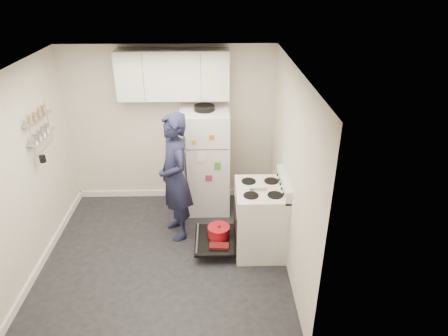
{
  "coord_description": "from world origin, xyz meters",
  "views": [
    {
      "loc": [
        0.69,
        -4.26,
        3.51
      ],
      "look_at": [
        0.8,
        0.54,
        1.05
      ],
      "focal_mm": 32.0,
      "sensor_mm": 36.0,
      "label": 1
    }
  ],
  "objects_px": {
    "electric_range": "(259,220)",
    "refrigerator": "(206,160)",
    "open_oven_door": "(217,236)",
    "person": "(175,178)"
  },
  "relations": [
    {
      "from": "open_oven_door",
      "to": "refrigerator",
      "type": "bearing_deg",
      "value": 98.45
    },
    {
      "from": "electric_range",
      "to": "open_oven_door",
      "type": "distance_m",
      "value": 0.63
    },
    {
      "from": "electric_range",
      "to": "person",
      "type": "distance_m",
      "value": 1.27
    },
    {
      "from": "open_oven_door",
      "to": "refrigerator",
      "type": "distance_m",
      "value": 1.25
    },
    {
      "from": "electric_range",
      "to": "person",
      "type": "height_order",
      "value": "person"
    },
    {
      "from": "electric_range",
      "to": "refrigerator",
      "type": "distance_m",
      "value": 1.36
    },
    {
      "from": "open_oven_door",
      "to": "person",
      "type": "xyz_separation_m",
      "value": [
        -0.56,
        0.35,
        0.72
      ]
    },
    {
      "from": "open_oven_door",
      "to": "refrigerator",
      "type": "height_order",
      "value": "refrigerator"
    },
    {
      "from": "electric_range",
      "to": "open_oven_door",
      "type": "bearing_deg",
      "value": 176.96
    },
    {
      "from": "electric_range",
      "to": "refrigerator",
      "type": "xyz_separation_m",
      "value": [
        -0.72,
        1.1,
        0.35
      ]
    }
  ]
}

